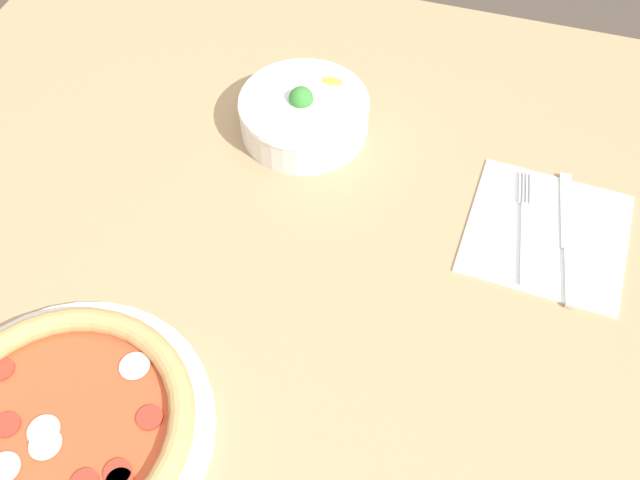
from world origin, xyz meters
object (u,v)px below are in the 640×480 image
Objects in this scene: knife at (567,241)px; fork at (524,227)px; pizza at (61,429)px; bowl at (304,113)px.

fork is at bearing 76.05° from knife.
knife is at bearing 40.42° from pizza.
knife is (0.05, -0.01, -0.00)m from fork.
fork is (0.30, -0.09, -0.02)m from bowl.
knife is at bearing -103.95° from fork.
pizza is at bearing -101.33° from bowl.
bowl is 0.86× the size of knife.
pizza is 1.72× the size of bowl.
knife is (0.45, 0.38, -0.01)m from pizza.
bowl reaches higher than knife.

